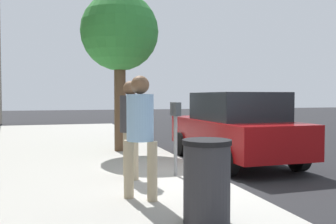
{
  "coord_description": "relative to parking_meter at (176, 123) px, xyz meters",
  "views": [
    {
      "loc": [
        -6.84,
        2.91,
        1.67
      ],
      "look_at": [
        0.47,
        0.73,
        1.35
      ],
      "focal_mm": 39.68,
      "sensor_mm": 36.0,
      "label": 1
    }
  ],
  "objects": [
    {
      "name": "pedestrian_at_meter",
      "position": [
        0.05,
        0.87,
        0.06
      ],
      "size": [
        0.54,
        0.39,
        1.81
      ],
      "rotation": [
        0.0,
        0.0,
        -1.41
      ],
      "color": "tan",
      "rests_on": "sidewalk_slab"
    },
    {
      "name": "street_tree",
      "position": [
        3.57,
        0.49,
        2.25
      ],
      "size": [
        2.16,
        2.16,
        4.4
      ],
      "color": "brown",
      "rests_on": "sidewalk_slab"
    },
    {
      "name": "pedestrian_bystander",
      "position": [
        -1.44,
        1.01,
        0.07
      ],
      "size": [
        0.42,
        0.45,
        1.83
      ],
      "rotation": [
        0.0,
        0.0,
        -0.73
      ],
      "color": "tan",
      "rests_on": "sidewalk_slab"
    },
    {
      "name": "ground_plane",
      "position": [
        0.08,
        -0.74,
        -1.17
      ],
      "size": [
        80.0,
        80.0,
        0.0
      ],
      "primitive_type": "plane",
      "color": "#232326",
      "rests_on": "ground"
    },
    {
      "name": "trash_bin",
      "position": [
        -2.69,
        0.47,
        -0.51
      ],
      "size": [
        0.59,
        0.59,
        1.01
      ],
      "color": "#2D2D33",
      "rests_on": "sidewalk_slab"
    },
    {
      "name": "parked_sedan_near",
      "position": [
        1.67,
        -2.09,
        -0.27
      ],
      "size": [
        4.43,
        2.02,
        1.77
      ],
      "color": "maroon",
      "rests_on": "ground_plane"
    },
    {
      "name": "traffic_signal",
      "position": [
        8.08,
        -0.19,
        1.41
      ],
      "size": [
        0.24,
        0.44,
        3.6
      ],
      "color": "black",
      "rests_on": "sidewalk_slab"
    },
    {
      "name": "parking_meter",
      "position": [
        0.0,
        0.0,
        0.0
      ],
      "size": [
        0.36,
        0.12,
        1.41
      ],
      "color": "gray",
      "rests_on": "sidewalk_slab"
    },
    {
      "name": "sidewalk_slab",
      "position": [
        0.08,
        2.26,
        -1.09
      ],
      "size": [
        28.0,
        6.0,
        0.15
      ],
      "primitive_type": "cube",
      "color": "#A8A59E",
      "rests_on": "ground_plane"
    }
  ]
}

